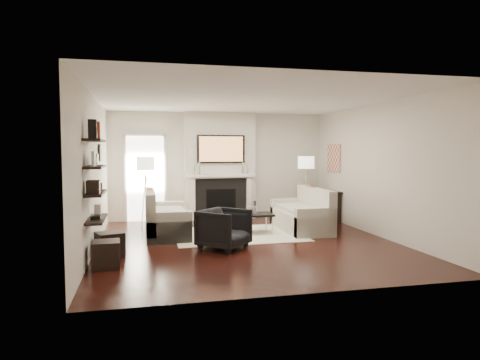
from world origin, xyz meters
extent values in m
plane|color=black|center=(0.00, 0.00, 0.00)|extent=(6.00, 6.00, 0.00)
plane|color=white|center=(0.00, 0.00, 2.70)|extent=(6.00, 6.00, 0.00)
plane|color=silver|center=(0.00, 3.00, 1.35)|extent=(5.50, 0.00, 5.50)
plane|color=silver|center=(0.00, -3.00, 1.35)|extent=(5.50, 0.00, 5.50)
plane|color=silver|center=(-2.75, 0.00, 1.35)|extent=(0.00, 6.00, 6.00)
plane|color=silver|center=(2.75, 0.00, 1.35)|extent=(0.00, 6.00, 6.00)
cube|color=silver|center=(0.00, 2.88, 1.35)|extent=(1.80, 0.25, 2.70)
cube|color=black|center=(0.00, 2.74, 0.52)|extent=(1.30, 0.02, 1.04)
cube|color=black|center=(0.00, 2.73, 0.45)|extent=(0.75, 0.02, 0.65)
cube|color=white|center=(-0.72, 2.71, 0.55)|extent=(0.12, 0.08, 1.10)
cube|color=white|center=(0.72, 2.71, 0.55)|extent=(0.12, 0.08, 1.10)
cube|color=white|center=(0.00, 2.69, 1.12)|extent=(1.70, 0.18, 0.07)
cube|color=black|center=(0.00, 2.71, 1.78)|extent=(1.20, 0.06, 0.70)
cube|color=#BF723F|center=(0.00, 2.68, 1.78)|extent=(1.10, 0.00, 0.62)
cylinder|color=silver|center=(-0.55, 2.70, 1.30)|extent=(0.04, 0.04, 0.30)
cylinder|color=silver|center=(-0.68, 2.70, 1.27)|extent=(0.04, 0.04, 0.24)
cylinder|color=silver|center=(0.55, 2.70, 1.30)|extent=(0.04, 0.04, 0.30)
cylinder|color=silver|center=(0.68, 2.70, 1.27)|extent=(0.04, 0.04, 0.24)
cube|color=white|center=(-1.85, 2.98, 1.05)|extent=(0.90, 0.02, 2.10)
cube|color=white|center=(-2.33, 2.96, 1.05)|extent=(0.06, 0.06, 2.16)
cube|color=white|center=(-1.37, 2.96, 1.05)|extent=(0.06, 0.06, 2.16)
cube|color=white|center=(-1.85, 2.96, 2.13)|extent=(1.02, 0.06, 0.06)
cube|color=beige|center=(-0.02, 0.76, 0.01)|extent=(2.60, 2.00, 0.01)
cube|color=beige|center=(-1.45, 1.05, 0.21)|extent=(0.85, 1.80, 0.42)
cube|color=beige|center=(-1.78, 1.05, 0.53)|extent=(0.18, 1.80, 0.80)
cube|color=beige|center=(-1.45, 0.24, 0.30)|extent=(0.85, 0.18, 0.60)
cube|color=beige|center=(-1.45, 1.86, 0.30)|extent=(0.85, 0.18, 0.60)
cube|color=beige|center=(-1.40, 1.05, 0.47)|extent=(0.63, 1.44, 0.10)
cube|color=#943412|center=(-1.78, 1.35, 0.73)|extent=(0.10, 0.42, 0.42)
cube|color=black|center=(-1.78, 0.75, 0.72)|extent=(0.10, 0.40, 0.40)
cube|color=beige|center=(1.44, 0.93, 0.21)|extent=(0.85, 1.80, 0.42)
cube|color=beige|center=(1.78, 0.93, 0.53)|extent=(0.18, 1.80, 0.80)
cube|color=beige|center=(1.44, 0.12, 0.30)|extent=(0.85, 0.18, 0.60)
cube|color=beige|center=(1.44, 1.74, 0.30)|extent=(0.85, 0.18, 0.60)
cube|color=beige|center=(1.39, 0.93, 0.47)|extent=(0.63, 1.44, 0.10)
cube|color=#943412|center=(1.78, 1.23, 0.73)|extent=(0.10, 0.42, 0.42)
cube|color=black|center=(1.78, 0.63, 0.72)|extent=(0.10, 0.40, 0.40)
cube|color=black|center=(0.19, 0.82, 0.40)|extent=(1.10, 0.55, 0.04)
cylinder|color=silver|center=(-0.31, 0.60, 0.19)|extent=(0.02, 0.02, 0.38)
cylinder|color=silver|center=(0.69, 0.60, 0.19)|extent=(0.02, 0.02, 0.38)
cylinder|color=silver|center=(-0.31, 1.04, 0.19)|extent=(0.02, 0.02, 0.38)
cylinder|color=silver|center=(0.69, 1.04, 0.19)|extent=(0.02, 0.02, 0.38)
cylinder|color=white|center=(0.34, 0.82, 0.56)|extent=(0.16, 0.16, 0.28)
cylinder|color=white|center=(0.34, 0.82, 0.50)|extent=(0.11, 0.11, 0.16)
cylinder|color=#A6551B|center=(-0.06, 0.82, 0.45)|extent=(0.30, 0.30, 0.05)
imported|color=black|center=(-0.52, -0.39, 0.39)|extent=(1.03, 1.04, 0.78)
cylinder|color=silver|center=(-1.85, 2.23, 0.60)|extent=(0.02, 0.02, 1.20)
cylinder|color=white|center=(-1.85, 2.23, 1.45)|extent=(0.40, 0.40, 0.30)
cylinder|color=silver|center=(-1.74, 2.23, 0.60)|extent=(0.25, 0.02, 1.23)
cylinder|color=silver|center=(-1.91, 2.32, 0.60)|extent=(0.14, 0.22, 1.23)
cylinder|color=silver|center=(-1.91, 2.13, 0.60)|extent=(0.14, 0.22, 1.23)
cylinder|color=silver|center=(2.05, 2.18, 0.60)|extent=(0.02, 0.02, 1.20)
cylinder|color=white|center=(2.05, 2.18, 1.45)|extent=(0.40, 0.40, 0.30)
cylinder|color=silver|center=(2.16, 2.18, 0.60)|extent=(0.25, 0.02, 1.23)
cylinder|color=silver|center=(2.00, 2.27, 0.60)|extent=(0.14, 0.22, 1.23)
cylinder|color=silver|center=(1.99, 2.08, 0.60)|extent=(0.14, 0.22, 1.23)
cube|color=black|center=(2.57, 2.14, 0.73)|extent=(0.35, 1.20, 0.04)
cube|color=black|center=(2.57, 1.59, 0.35)|extent=(0.30, 0.04, 0.71)
cube|color=black|center=(2.57, 2.69, 0.35)|extent=(0.30, 0.04, 0.71)
cube|color=tan|center=(2.73, 2.05, 1.55)|extent=(0.03, 0.70, 0.70)
cube|color=black|center=(-2.62, -1.00, 0.70)|extent=(0.25, 1.00, 0.03)
cube|color=black|center=(-2.62, -1.00, 1.10)|extent=(0.25, 1.00, 0.04)
cube|color=black|center=(-2.62, -1.00, 1.50)|extent=(0.25, 1.00, 0.04)
cube|color=black|center=(-2.62, -1.00, 1.90)|extent=(0.25, 1.00, 0.04)
cube|color=black|center=(-2.62, -1.24, 2.06)|extent=(0.12, 0.10, 0.28)
cube|color=#943412|center=(-2.62, -0.77, 2.06)|extent=(0.12, 0.10, 0.28)
cube|color=white|center=(-2.62, -1.16, 1.63)|extent=(0.04, 0.30, 0.22)
cube|color=black|center=(-2.62, -0.77, 1.61)|extent=(0.04, 0.22, 0.18)
cube|color=black|center=(-2.62, -1.31, 1.22)|extent=(0.18, 0.25, 0.20)
cube|color=black|center=(-2.62, -0.75, 1.18)|extent=(0.15, 0.12, 0.12)
cube|color=black|center=(-2.62, -1.06, 0.74)|extent=(0.14, 0.20, 0.05)
cube|color=white|center=(-2.62, -0.78, 0.81)|extent=(0.10, 0.10, 0.18)
cylinder|color=black|center=(-2.73, 0.90, 1.70)|extent=(0.04, 0.34, 0.34)
cylinder|color=white|center=(-2.71, 0.90, 1.70)|extent=(0.01, 0.29, 0.29)
cube|color=black|center=(-2.47, -0.53, 0.20)|extent=(0.52, 0.52, 0.40)
cube|color=black|center=(-2.47, -1.22, 0.20)|extent=(0.42, 0.42, 0.40)
camera|label=1|loc=(-1.93, -7.80, 1.75)|focal=32.00mm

